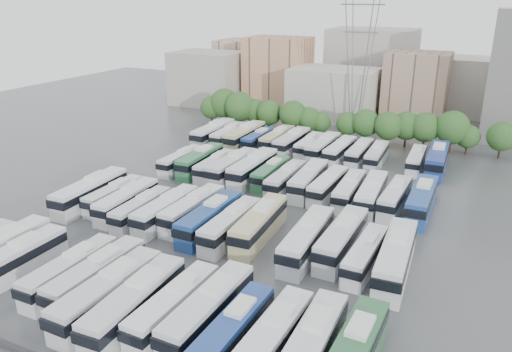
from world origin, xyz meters
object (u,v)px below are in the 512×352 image
at_px(bus_r0_s10, 233,332).
at_px(bus_r0_s11, 271,342).
at_px(bus_r2_s4, 233,167).
at_px(bus_r3_s7, 323,147).
at_px(bus_r2_s3, 215,166).
at_px(bus_r3_s2, 245,136).
at_px(bus_r1_s6, 210,218).
at_px(bus_r3_s6, 309,145).
at_px(bus_r3_s0, 213,133).
at_px(electricity_pylon, 360,44).
at_px(bus_r3_s13, 437,159).
at_px(bus_r2_s6, 271,173).
at_px(bus_r2_s2, 200,160).
at_px(bus_r0_s9, 208,310).
at_px(bus_r3_s5, 292,142).
at_px(bus_r0_s12, 311,348).
at_px(bus_r1_s13, 396,258).
at_px(bus_r3_s8, 340,151).
at_px(bus_r2_s8, 308,180).
at_px(bus_r3_s9, 359,153).
at_px(bus_r2_s10, 349,190).
at_px(bus_r2_s11, 371,193).
at_px(bus_r2_s7, 286,179).
at_px(bus_r3_s4, 277,139).
at_px(bus_r3_s12, 416,160).
at_px(bus_r1_s4, 166,210).
at_px(bus_r0_s5, 97,276).
at_px(bus_r1_s7, 231,225).
at_px(bus_r3_s3, 259,139).
at_px(bus_r0_s6, 109,293).
at_px(bus_r0_s2, 16,260).
at_px(bus_r1_s10, 307,239).
at_px(bus_r3_s10, 376,156).
at_px(bus_r2_s9, 328,185).
at_px(bus_r1_s11, 342,239).
at_px(bus_r3_s1, 229,135).
at_px(bus_r0_s7, 135,303).
at_px(bus_r0_s8, 174,306).
at_px(bus_r2_s13, 422,200).
at_px(bus_r1_s2, 127,201).
at_px(bus_r1_s12, 365,255).
at_px(bus_r2_s1, 181,160).
at_px(bus_r1_s1, 114,195).
at_px(bus_r2_s5, 253,168).

relative_size(bus_r0_s10, bus_r0_s11, 0.93).
xyz_separation_m(bus_r2_s4, bus_r3_s7, (9.81, 17.10, -0.07)).
bearing_deg(bus_r2_s3, bus_r3_s2, 99.39).
distance_m(bus_r1_s6, bus_r3_s6, 36.61).
bearing_deg(bus_r3_s7, bus_r3_s0, -176.62).
xyz_separation_m(electricity_pylon, bus_r3_s13, (19.49, -19.63, -16.57)).
bearing_deg(bus_r2_s6, bus_r2_s2, 179.35).
xyz_separation_m(bus_r0_s9, bus_r3_s5, (-13.09, 53.41, -0.01)).
xyz_separation_m(bus_r0_s12, bus_r1_s13, (3.37, 17.42, 0.15)).
bearing_deg(bus_r3_s8, bus_r2_s3, -131.62).
height_order(bus_r2_s8, bus_r3_s9, bus_r2_s8).
relative_size(bus_r0_s9, bus_r2_s8, 1.02).
height_order(bus_r2_s10, bus_r2_s11, bus_r2_s11).
distance_m(bus_r2_s7, bus_r3_s4, 22.06).
bearing_deg(bus_r0_s12, bus_r3_s12, 89.19).
bearing_deg(bus_r1_s4, bus_r3_s6, 80.61).
bearing_deg(bus_r0_s9, bus_r0_s5, -179.86).
height_order(bus_r0_s9, bus_r1_s7, bus_r0_s9).
xyz_separation_m(bus_r0_s11, bus_r3_s6, (-16.42, 54.99, -0.23)).
distance_m(electricity_pylon, bus_r2_s11, 44.60).
xyz_separation_m(bus_r3_s3, bus_r3_s8, (16.67, -0.82, 0.12)).
bearing_deg(bus_r0_s12, bus_r0_s6, -178.27).
xyz_separation_m(bus_r0_s10, bus_r3_s0, (-33.02, 53.87, 0.28)).
bearing_deg(bus_r0_s2, electricity_pylon, 77.54).
distance_m(bus_r1_s10, bus_r3_s3, 43.16).
xyz_separation_m(bus_r1_s4, bus_r3_s10, (19.65, 35.62, -0.13)).
bearing_deg(bus_r2_s9, bus_r1_s11, -64.71).
bearing_deg(bus_r0_s2, bus_r3_s1, 93.90).
bearing_deg(bus_r0_s7, bus_r2_s4, 102.63).
bearing_deg(bus_r2_s9, bus_r3_s3, 140.03).
distance_m(bus_r0_s8, bus_r2_s3, 39.75).
bearing_deg(bus_r0_s9, bus_r1_s7, 112.78).
bearing_deg(bus_r3_s3, bus_r2_s13, -27.74).
distance_m(bus_r2_s2, bus_r2_s4, 6.69).
bearing_deg(bus_r1_s2, bus_r1_s6, -3.08).
relative_size(bus_r2_s3, bus_r2_s9, 0.96).
bearing_deg(electricity_pylon, bus_r0_s10, -82.81).
bearing_deg(bus_r0_s11, bus_r1_s12, 81.33).
bearing_deg(bus_r2_s4, bus_r2_s3, -175.71).
bearing_deg(bus_r3_s7, bus_r2_s1, -136.61).
bearing_deg(bus_r2_s11, bus_r2_s3, 173.76).
relative_size(bus_r0_s11, bus_r1_s1, 1.15).
xyz_separation_m(bus_r2_s5, bus_r3_s6, (3.47, 17.18, -0.38)).
distance_m(bus_r1_s1, bus_r1_s6, 16.56).
distance_m(bus_r0_s11, bus_r2_s3, 45.46).
bearing_deg(bus_r3_s0, bus_r1_s4, -69.15).
bearing_deg(bus_r0_s9, bus_r3_s4, 108.11).
height_order(bus_r0_s6, bus_r1_s1, bus_r0_s6).
xyz_separation_m(bus_r2_s10, bus_r3_s1, (-29.87, 18.58, 0.06)).
bearing_deg(bus_r3_s5, bus_r1_s11, -58.73).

